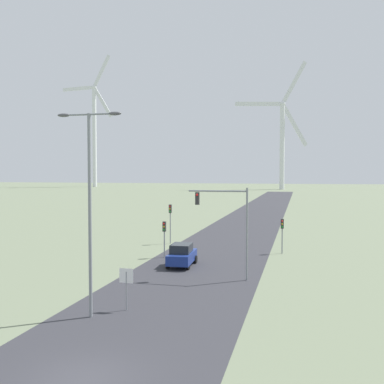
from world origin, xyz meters
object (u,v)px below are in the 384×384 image
stop_sign_near (126,281)px  car_approaching (182,255)px  traffic_light_mast_overhead (227,215)px  wind_turbine_left (282,135)px  traffic_light_post_near_right (282,228)px  traffic_light_post_mid_left (170,215)px  wind_turbine_far_left (94,127)px  traffic_light_post_near_left (164,231)px  streetlamp (90,190)px

stop_sign_near → car_approaching: stop_sign_near is taller
traffic_light_mast_overhead → wind_turbine_left: size_ratio=0.11×
traffic_light_mast_overhead → wind_turbine_left: (-3.18, 177.09, 20.31)m
stop_sign_near → traffic_light_post_near_right: 21.27m
car_approaching → stop_sign_near: bearing=-89.7°
traffic_light_post_mid_left → wind_turbine_far_left: bearing=118.0°
stop_sign_near → traffic_light_post_near_left: 15.54m
traffic_light_post_near_right → wind_turbine_far_left: 213.29m
streetlamp → traffic_light_mast_overhead: size_ratio=1.64×
wind_turbine_far_left → traffic_light_mast_overhead: bearing=-61.8°
car_approaching → wind_turbine_far_left: (-99.40, 189.69, 31.41)m
wind_turbine_far_left → streetlamp: bearing=-64.3°
streetlamp → traffic_light_post_near_left: bearing=93.9°
traffic_light_post_near_right → car_approaching: bearing=-135.1°
traffic_light_post_near_right → wind_turbine_far_left: size_ratio=0.05×
streetlamp → stop_sign_near: bearing=47.6°
stop_sign_near → traffic_light_post_near_right: size_ratio=0.72×
wind_turbine_far_left → wind_turbine_left: bearing=-9.2°
wind_turbine_far_left → traffic_light_post_near_left: bearing=-62.5°
streetlamp → stop_sign_near: size_ratio=4.59×
streetlamp → traffic_light_post_mid_left: size_ratio=2.55×
traffic_light_post_near_right → wind_turbine_left: (-6.59, 165.75, 22.53)m
traffic_light_post_mid_left → wind_turbine_left: 164.15m
traffic_light_mast_overhead → wind_turbine_far_left: bearing=118.2°
streetlamp → wind_turbine_far_left: size_ratio=0.15×
streetlamp → traffic_light_post_near_left: size_ratio=3.31×
traffic_light_post_mid_left → car_approaching: 11.82m
traffic_light_post_mid_left → wind_turbine_far_left: wind_turbine_far_left is taller
traffic_light_post_mid_left → car_approaching: size_ratio=1.00×
car_approaching → traffic_light_post_near_right: bearing=44.9°
traffic_light_post_near_left → wind_turbine_left: (3.61, 170.26, 22.55)m
traffic_light_post_near_right → traffic_light_post_mid_left: traffic_light_post_mid_left is taller
traffic_light_post_near_left → wind_turbine_left: size_ratio=0.06×
traffic_light_post_near_right → car_approaching: 11.01m
stop_sign_near → wind_turbine_left: size_ratio=0.04×
streetlamp → car_approaching: 14.88m
stop_sign_near → traffic_light_post_near_right: bearing=68.9°
traffic_light_post_near_left → traffic_light_post_near_right: (10.20, 4.51, 0.02)m
wind_turbine_left → traffic_light_post_near_right: bearing=-87.7°
car_approaching → traffic_light_post_near_left: bearing=127.8°
stop_sign_near → wind_turbine_far_left: 227.08m
traffic_light_mast_overhead → traffic_light_post_near_left: bearing=134.8°
traffic_light_mast_overhead → stop_sign_near: bearing=-116.6°
stop_sign_near → traffic_light_post_near_right: traffic_light_post_near_right is taller
stop_sign_near → traffic_light_post_mid_left: traffic_light_post_mid_left is taller
streetlamp → stop_sign_near: streetlamp is taller
traffic_light_post_near_left → car_approaching: size_ratio=0.77×
car_approaching → wind_turbine_left: 175.11m
streetlamp → traffic_light_post_mid_left: streetlamp is taller
traffic_light_post_near_left → traffic_light_post_mid_left: size_ratio=0.77×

